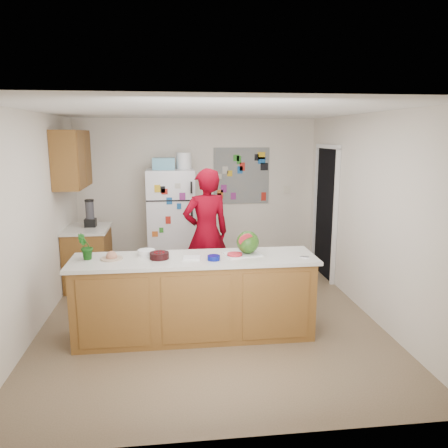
{
  "coord_description": "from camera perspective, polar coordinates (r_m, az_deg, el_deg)",
  "views": [
    {
      "loc": [
        -0.42,
        -5.11,
        2.24
      ],
      "look_at": [
        0.21,
        0.2,
        1.14
      ],
      "focal_mm": 35.0,
      "sensor_mm": 36.0,
      "label": 1
    }
  ],
  "objects": [
    {
      "name": "ceiling",
      "position": [
        5.13,
        -2.14,
        14.63
      ],
      "size": [
        4.0,
        4.5,
        0.02
      ],
      "primitive_type": "cube",
      "color": "white",
      "rests_on": "wall_back"
    },
    {
      "name": "peninsula_top",
      "position": [
        4.8,
        -3.89,
        -4.6
      ],
      "size": [
        2.68,
        0.7,
        0.04
      ],
      "primitive_type": "cube",
      "color": "silver",
      "rests_on": "peninsula_base"
    },
    {
      "name": "wall_back",
      "position": [
        7.45,
        -3.47,
        3.95
      ],
      "size": [
        4.0,
        0.02,
        2.5
      ],
      "primitive_type": "cube",
      "color": "beige",
      "rests_on": "ground"
    },
    {
      "name": "wall_right",
      "position": [
        5.74,
        18.39,
        1.09
      ],
      "size": [
        0.02,
        4.5,
        2.5
      ],
      "primitive_type": "cube",
      "color": "beige",
      "rests_on": "ground"
    },
    {
      "name": "doorway",
      "position": [
        7.09,
        13.18,
        1.39
      ],
      "size": [
        0.03,
        0.85,
        2.04
      ],
      "primitive_type": "cube",
      "color": "black",
      "rests_on": "ground"
    },
    {
      "name": "peninsula_base",
      "position": [
        4.95,
        -3.82,
        -9.72
      ],
      "size": [
        2.6,
        0.62,
        0.88
      ],
      "primitive_type": "cube",
      "color": "brown",
      "rests_on": "floor"
    },
    {
      "name": "cherry_bowl",
      "position": [
        4.78,
        -8.45,
        -4.1
      ],
      "size": [
        0.26,
        0.26,
        0.07
      ],
      "primitive_type": "cylinder",
      "rotation": [
        0.0,
        0.0,
        0.26
      ],
      "color": "black",
      "rests_on": "peninsula_top"
    },
    {
      "name": "blender_appliance",
      "position": [
        6.73,
        -17.1,
        1.26
      ],
      "size": [
        0.12,
        0.12,
        0.38
      ],
      "primitive_type": "cylinder",
      "color": "black",
      "rests_on": "side_counter_top"
    },
    {
      "name": "side_counter_top",
      "position": [
        6.72,
        -17.51,
        -0.61
      ],
      "size": [
        0.64,
        0.84,
        0.04
      ],
      "primitive_type": "cube",
      "color": "silver",
      "rests_on": "side_counter_base"
    },
    {
      "name": "photo_collage",
      "position": [
        7.47,
        2.3,
        6.3
      ],
      "size": [
        0.95,
        0.01,
        0.95
      ],
      "primitive_type": "cube",
      "color": "slate",
      "rests_on": "wall_back"
    },
    {
      "name": "plate",
      "position": [
        4.87,
        -14.46,
        -4.38
      ],
      "size": [
        0.28,
        0.28,
        0.02
      ],
      "primitive_type": "cylinder",
      "rotation": [
        0.0,
        0.0,
        0.22
      ],
      "color": "beige",
      "rests_on": "peninsula_top"
    },
    {
      "name": "keys",
      "position": [
        4.86,
        10.47,
        -4.26
      ],
      "size": [
        0.1,
        0.07,
        0.01
      ],
      "primitive_type": "cube",
      "rotation": [
        0.0,
        0.0,
        -0.33
      ],
      "color": "gray",
      "rests_on": "peninsula_top"
    },
    {
      "name": "watermelon_slice",
      "position": [
        4.83,
        1.4,
        -3.97
      ],
      "size": [
        0.16,
        0.16,
        0.02
      ],
      "primitive_type": "cylinder",
      "color": "red",
      "rests_on": "cutting_board"
    },
    {
      "name": "paper_towel",
      "position": [
        4.74,
        -4.23,
        -4.45
      ],
      "size": [
        0.2,
        0.18,
        0.02
      ],
      "primitive_type": "cube",
      "rotation": [
        0.0,
        0.0,
        -0.12
      ],
      "color": "silver",
      "rests_on": "peninsula_top"
    },
    {
      "name": "watermelon",
      "position": [
        4.89,
        3.11,
        -2.39
      ],
      "size": [
        0.25,
        0.25,
        0.25
      ],
      "primitive_type": "sphere",
      "color": "#195613",
      "rests_on": "cutting_board"
    },
    {
      "name": "wall_left",
      "position": [
        5.44,
        -23.63,
        0.15
      ],
      "size": [
        0.02,
        4.5,
        2.5
      ],
      "primitive_type": "cube",
      "color": "beige",
      "rests_on": "ground"
    },
    {
      "name": "cutting_board",
      "position": [
        4.89,
        2.44,
        -3.97
      ],
      "size": [
        0.44,
        0.37,
        0.01
      ],
      "primitive_type": "cube",
      "rotation": [
        0.0,
        0.0,
        0.22
      ],
      "color": "silver",
      "rests_on": "peninsula_top"
    },
    {
      "name": "person",
      "position": [
        6.02,
        -2.34,
        -1.26
      ],
      "size": [
        0.74,
        0.57,
        1.8
      ],
      "primitive_type": "imported",
      "rotation": [
        0.0,
        0.0,
        3.38
      ],
      "color": "maroon",
      "rests_on": "floor"
    },
    {
      "name": "cobalt_bowl",
      "position": [
        4.68,
        -1.36,
        -4.43
      ],
      "size": [
        0.15,
        0.15,
        0.05
      ],
      "primitive_type": "cylinder",
      "rotation": [
        0.0,
        0.0,
        -0.05
      ],
      "color": "#060E69",
      "rests_on": "peninsula_top"
    },
    {
      "name": "floor",
      "position": [
        5.6,
        -1.94,
        -12.1
      ],
      "size": [
        4.0,
        4.5,
        0.02
      ],
      "primitive_type": "cube",
      "color": "brown",
      "rests_on": "ground"
    },
    {
      "name": "potted_plant",
      "position": [
        4.89,
        -17.65,
        -2.83
      ],
      "size": [
        0.2,
        0.2,
        0.29
      ],
      "primitive_type": "imported",
      "rotation": [
        0.0,
        0.0,
        3.78
      ],
      "color": "#1B4111",
      "rests_on": "peninsula_top"
    },
    {
      "name": "upper_cabinets",
      "position": [
        6.57,
        -19.25,
        8.01
      ],
      "size": [
        0.35,
        1.0,
        0.8
      ],
      "primitive_type": "cube",
      "color": "brown",
      "rests_on": "wall_left"
    },
    {
      "name": "white_bowl",
      "position": [
        4.94,
        -10.09,
        -3.68
      ],
      "size": [
        0.2,
        0.2,
        0.06
      ],
      "primitive_type": "cylinder",
      "rotation": [
        0.0,
        0.0,
        0.06
      ],
      "color": "white",
      "rests_on": "peninsula_top"
    },
    {
      "name": "refrigerator",
      "position": [
        7.12,
        -6.87,
        0.27
      ],
      "size": [
        0.75,
        0.7,
        1.7
      ],
      "primitive_type": "cube",
      "color": "silver",
      "rests_on": "floor"
    },
    {
      "name": "side_counter_base",
      "position": [
        6.83,
        -17.28,
        -4.3
      ],
      "size": [
        0.6,
        0.8,
        0.86
      ],
      "primitive_type": "cube",
      "color": "brown",
      "rests_on": "floor"
    },
    {
      "name": "fridge_top_bin",
      "position": [
        7.0,
        -7.88,
        7.82
      ],
      "size": [
        0.35,
        0.28,
        0.18
      ],
      "primitive_type": "cube",
      "color": "#5999B2",
      "rests_on": "refrigerator"
    }
  ]
}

